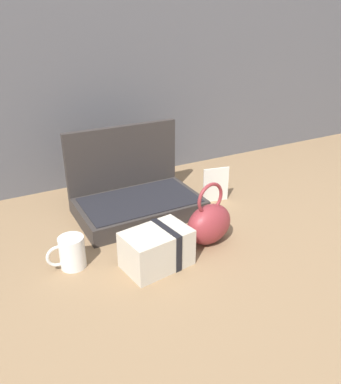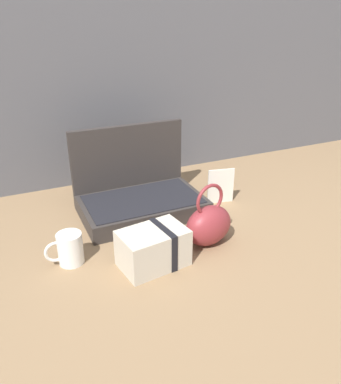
{
  "view_description": "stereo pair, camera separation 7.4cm",
  "coord_description": "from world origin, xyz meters",
  "px_view_note": "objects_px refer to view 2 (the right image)",
  "views": [
    {
      "loc": [
        -0.55,
        -0.99,
        0.68
      ],
      "look_at": [
        -0.03,
        -0.02,
        0.17
      ],
      "focal_mm": 35.8,
      "sensor_mm": 36.0,
      "label": 1
    },
    {
      "loc": [
        -0.49,
        -1.02,
        0.68
      ],
      "look_at": [
        -0.03,
        -0.02,
        0.17
      ],
      "focal_mm": 35.8,
      "sensor_mm": 36.0,
      "label": 2
    }
  ],
  "objects_px": {
    "open_suitcase": "(138,193)",
    "teal_pouch_handbag": "(209,224)",
    "cream_toiletry_bag": "(154,248)",
    "coffee_mug": "(69,249)",
    "info_card_left": "(221,186)"
  },
  "relations": [
    {
      "from": "open_suitcase",
      "to": "teal_pouch_handbag",
      "type": "bearing_deg",
      "value": -69.02
    },
    {
      "from": "open_suitcase",
      "to": "cream_toiletry_bag",
      "type": "xyz_separation_m",
      "value": [
        -0.08,
        -0.35,
        -0.01
      ]
    },
    {
      "from": "teal_pouch_handbag",
      "to": "cream_toiletry_bag",
      "type": "xyz_separation_m",
      "value": [
        -0.2,
        -0.03,
        -0.01
      ]
    },
    {
      "from": "cream_toiletry_bag",
      "to": "coffee_mug",
      "type": "distance_m",
      "value": 0.25
    },
    {
      "from": "open_suitcase",
      "to": "info_card_left",
      "type": "height_order",
      "value": "open_suitcase"
    },
    {
      "from": "open_suitcase",
      "to": "cream_toiletry_bag",
      "type": "height_order",
      "value": "open_suitcase"
    },
    {
      "from": "teal_pouch_handbag",
      "to": "info_card_left",
      "type": "distance_m",
      "value": 0.31
    },
    {
      "from": "coffee_mug",
      "to": "info_card_left",
      "type": "distance_m",
      "value": 0.64
    },
    {
      "from": "cream_toiletry_bag",
      "to": "open_suitcase",
      "type": "bearing_deg",
      "value": 76.98
    },
    {
      "from": "teal_pouch_handbag",
      "to": "coffee_mug",
      "type": "distance_m",
      "value": 0.44
    },
    {
      "from": "cream_toiletry_bag",
      "to": "info_card_left",
      "type": "bearing_deg",
      "value": 34.87
    },
    {
      "from": "open_suitcase",
      "to": "coffee_mug",
      "type": "relative_size",
      "value": 3.91
    },
    {
      "from": "teal_pouch_handbag",
      "to": "coffee_mug",
      "type": "relative_size",
      "value": 1.86
    },
    {
      "from": "open_suitcase",
      "to": "coffee_mug",
      "type": "bearing_deg",
      "value": -142.15
    },
    {
      "from": "open_suitcase",
      "to": "teal_pouch_handbag",
      "type": "height_order",
      "value": "open_suitcase"
    }
  ]
}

